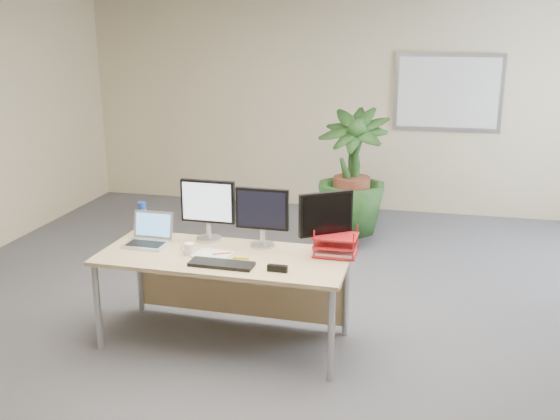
% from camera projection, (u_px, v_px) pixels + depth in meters
% --- Properties ---
extents(floor, '(8.00, 8.00, 0.00)m').
position_uv_depth(floor, '(278.00, 353.00, 4.62)').
color(floor, '#48484D').
rests_on(floor, ground).
extents(back_wall, '(7.00, 0.04, 2.70)m').
position_uv_depth(back_wall, '(350.00, 106.00, 7.98)').
color(back_wall, beige).
rests_on(back_wall, floor).
extents(whiteboard, '(1.30, 0.04, 0.95)m').
position_uv_depth(whiteboard, '(448.00, 93.00, 7.63)').
color(whiteboard, '#9F9FA3').
rests_on(whiteboard, back_wall).
extents(desk, '(1.86, 0.81, 0.71)m').
position_uv_depth(desk, '(228.00, 269.00, 4.73)').
color(desk, tan).
rests_on(desk, floor).
extents(floor_plant, '(0.98, 0.98, 1.50)m').
position_uv_depth(floor_plant, '(352.00, 179.00, 6.72)').
color(floor_plant, '#133414').
rests_on(floor_plant, floor).
extents(monitor_left, '(0.43, 0.20, 0.48)m').
position_uv_depth(monitor_left, '(208.00, 206.00, 4.84)').
color(monitor_left, '#B5B5BA').
rests_on(monitor_left, desk).
extents(monitor_right, '(0.41, 0.19, 0.46)m').
position_uv_depth(monitor_right, '(262.00, 213.00, 4.70)').
color(monitor_right, '#B5B5BA').
rests_on(monitor_right, desk).
extents(monitor_dark, '(0.37, 0.27, 0.47)m').
position_uv_depth(monitor_dark, '(326.00, 219.00, 4.56)').
color(monitor_dark, '#B5B5BA').
rests_on(monitor_dark, desk).
extents(laptop, '(0.33, 0.29, 0.23)m').
position_uv_depth(laptop, '(149.00, 236.00, 4.83)').
color(laptop, silver).
rests_on(laptop, desk).
extents(keyboard, '(0.46, 0.16, 0.03)m').
position_uv_depth(keyboard, '(221.00, 264.00, 4.38)').
color(keyboard, black).
rests_on(keyboard, desk).
extents(coffee_mug, '(0.11, 0.08, 0.09)m').
position_uv_depth(coffee_mug, '(189.00, 249.00, 4.59)').
color(coffee_mug, white).
rests_on(coffee_mug, desk).
extents(spiral_notebook, '(0.30, 0.24, 0.01)m').
position_uv_depth(spiral_notebook, '(213.00, 255.00, 4.58)').
color(spiral_notebook, silver).
rests_on(spiral_notebook, desk).
extents(orange_pen, '(0.13, 0.07, 0.01)m').
position_uv_depth(orange_pen, '(222.00, 253.00, 4.57)').
color(orange_pen, '#FF501C').
rests_on(orange_pen, spiral_notebook).
extents(yellow_highlighter, '(0.12, 0.02, 0.02)m').
position_uv_depth(yellow_highlighter, '(241.00, 258.00, 4.51)').
color(yellow_highlighter, yellow).
rests_on(yellow_highlighter, desk).
extents(water_bottle, '(0.07, 0.07, 0.27)m').
position_uv_depth(water_bottle, '(143.00, 219.00, 5.02)').
color(water_bottle, white).
rests_on(water_bottle, desk).
extents(letter_tray, '(0.32, 0.24, 0.15)m').
position_uv_depth(letter_tray, '(336.00, 246.00, 4.57)').
color(letter_tray, '#AC151B').
rests_on(letter_tray, desk).
extents(stapler, '(0.14, 0.04, 0.05)m').
position_uv_depth(stapler, '(277.00, 268.00, 4.27)').
color(stapler, black).
rests_on(stapler, desk).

